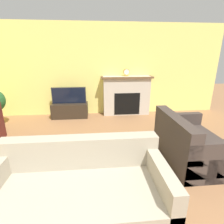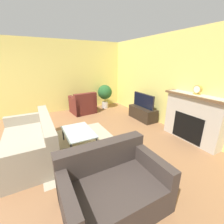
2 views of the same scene
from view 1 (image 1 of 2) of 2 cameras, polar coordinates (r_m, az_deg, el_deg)
name	(u,v)px [view 1 (image 1 of 2)]	position (r m, az deg, el deg)	size (l,w,h in m)	color
wall_back	(84,71)	(5.46, -9.04, 13.23)	(8.46, 0.06, 2.70)	#EADB72
area_rug	(91,162)	(3.21, -7.02, -15.81)	(2.16, 1.84, 0.00)	#B7A88E
fireplace	(126,95)	(5.45, 4.72, 5.62)	(1.54, 0.38, 1.19)	#BCB2A3
tv_stand	(70,110)	(5.39, -13.51, 0.56)	(1.04, 0.45, 0.43)	#2D2319
tv	(69,95)	(5.28, -13.87, 5.26)	(0.98, 0.06, 0.48)	#232328
couch_sectional	(80,192)	(2.24, -10.34, -24.35)	(1.95, 0.98, 0.82)	#9E937F
couch_loveseat	(190,144)	(3.41, 24.06, -9.64)	(0.93, 1.37, 0.82)	#3D332D
coffee_table	(90,145)	(3.00, -7.28, -10.75)	(0.96, 0.64, 0.38)	#333338
mantel_clock	(126,72)	(5.35, 4.73, 12.79)	(0.19, 0.07, 0.22)	#B79338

